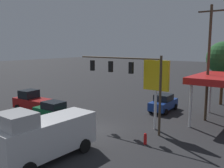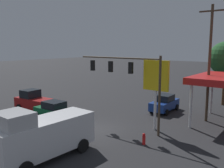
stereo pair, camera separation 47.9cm
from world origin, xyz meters
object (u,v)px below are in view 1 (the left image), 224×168
Objects in this scene: sedan_far at (54,111)px; fire_hydrant at (145,139)px; price_sign at (156,79)px; delivery_truck at (45,135)px; pickup_parked at (34,102)px; sedan_waiting at (163,103)px; street_tree at (224,58)px; utility_pole at (208,61)px; traffic_signal_assembly at (127,74)px.

fire_hydrant is at bearing -179.84° from sedan_far.
price_sign reaches higher than delivery_truck.
sedan_far is at bearing 0.69° from fire_hydrant.
pickup_parked is 6.06× the size of fire_hydrant.
sedan_far reaches higher than fire_hydrant.
pickup_parked is at bearing -120.82° from delivery_truck.
street_tree is (-4.45, -7.30, 4.87)m from sedan_waiting.
street_tree is 9.00× the size of fire_hydrant.
price_sign is at bearing 165.36° from delivery_truck.
sedan_far is (6.33, -6.04, -0.74)m from delivery_truck.
price_sign is 10.55m from sedan_far.
street_tree is (0.47, -8.16, -0.05)m from utility_pole.
pickup_parked is at bearing 45.29° from street_tree.
street_tree reaches higher than sedan_far.
utility_pole reaches higher than street_tree.
utility_pole reaches higher than fire_hydrant.
utility_pole is at bearing -158.13° from pickup_parked.
utility_pole reaches higher than sedan_waiting.
delivery_truck is 24.15m from street_tree.
delivery_truck reaches higher than sedan_far.
pickup_parked is 14.76m from fire_hydrant.
pickup_parked reaches higher than sedan_far.
fire_hydrant is at bearing 149.71° from delivery_truck.
traffic_signal_assembly is 8.40m from sedan_far.
traffic_signal_assembly is 6.04m from fire_hydrant.
sedan_waiting reaches higher than fire_hydrant.
street_tree is at bearing -124.49° from sedan_far.
street_tree reaches higher than fire_hydrant.
price_sign reaches higher than sedan_far.
pickup_parked is at bearing -54.08° from sedan_waiting.
traffic_signal_assembly is 1.93× the size of sedan_waiting.
delivery_truck is 8.78m from sedan_far.
traffic_signal_assembly is 2.60m from price_sign.
street_tree is at bearing -86.68° from utility_pole.
delivery_truck is at bearing 135.77° from sedan_far.
price_sign is 10.52m from delivery_truck.
traffic_signal_assembly is 0.77× the size of utility_pole.
utility_pole is 19.02m from pickup_parked.
sedan_far is (12.04, 9.02, -4.92)m from utility_pole.
sedan_waiting is (-7.12, -9.87, 0.00)m from sedan_far.
sedan_waiting is 9.84m from street_tree.
delivery_truck is (0.64, 8.51, -3.25)m from traffic_signal_assembly.
sedan_waiting is 14.66m from pickup_parked.
traffic_signal_assembly is 8.42m from sedan_waiting.
sedan_waiting is at bearing -72.35° from fire_hydrant.
delivery_truck reaches higher than fire_hydrant.
pickup_parked is (13.73, 2.73, -3.39)m from price_sign.
traffic_signal_assembly reaches higher than price_sign.
utility_pole is 6.19m from price_sign.
price_sign is 5.49m from fire_hydrant.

